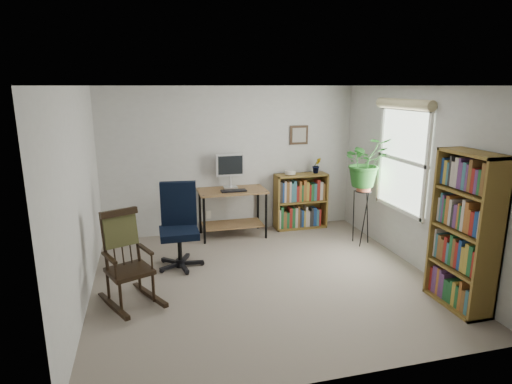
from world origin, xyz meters
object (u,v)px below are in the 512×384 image
object	(u,v)px
rocking_chair	(129,259)
low_bookshelf	(301,201)
tall_bookshelf	(465,232)
desk	(233,213)
office_chair	(179,226)

from	to	relation	value
rocking_chair	low_bookshelf	distance (m)	3.45
tall_bookshelf	desk	bearing A→B (deg)	124.46
office_chair	tall_bookshelf	xyz separation A→B (m)	(2.92, -1.84, 0.29)
desk	rocking_chair	world-z (taller)	rocking_chair
desk	office_chair	distance (m)	1.41
desk	tall_bookshelf	world-z (taller)	tall_bookshelf
low_bookshelf	rocking_chair	bearing A→B (deg)	-143.74
office_chair	tall_bookshelf	world-z (taller)	tall_bookshelf
rocking_chair	tall_bookshelf	size ratio (longest dim) A/B	0.62
office_chair	low_bookshelf	world-z (taller)	office_chair
rocking_chair	tall_bookshelf	bearing A→B (deg)	-38.18
rocking_chair	tall_bookshelf	world-z (taller)	tall_bookshelf
low_bookshelf	tall_bookshelf	xyz separation A→B (m)	(0.76, -3.00, 0.40)
rocking_chair	low_bookshelf	xyz separation A→B (m)	(2.78, 2.04, -0.07)
desk	rocking_chair	distance (m)	2.48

